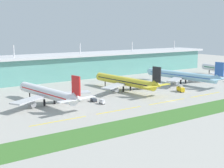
{
  "coord_description": "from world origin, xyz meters",
  "views": [
    {
      "loc": [
        -129.64,
        -125.63,
        40.73
      ],
      "look_at": [
        -18.15,
        34.06,
        7.0
      ],
      "focal_mm": 50.33,
      "sensor_mm": 36.0,
      "label": 1
    }
  ],
  "objects": [
    {
      "name": "terminal_building",
      "position": [
        -0.0,
        112.66,
        10.47
      ],
      "size": [
        288.0,
        34.0,
        29.53
      ],
      "color": "#5B9E93",
      "rests_on": "ground"
    },
    {
      "name": "taxiway_stripe_west",
      "position": [
        -71.0,
        0.32,
        0.02
      ],
      "size": [
        28.0,
        0.7,
        0.04
      ],
      "primitive_type": "cube",
      "color": "yellow",
      "rests_on": "ground"
    },
    {
      "name": "ground_plane",
      "position": [
        0.0,
        0.0,
        0.0
      ],
      "size": [
        600.0,
        600.0,
        0.0
      ],
      "primitive_type": "plane",
      "color": "#A8A59E"
    },
    {
      "name": "taxiway_stripe_centre",
      "position": [
        -3.0,
        0.32,
        0.02
      ],
      "size": [
        28.0,
        0.7,
        0.04
      ],
      "primitive_type": "cube",
      "color": "yellow",
      "rests_on": "ground"
    },
    {
      "name": "airliner_center",
      "position": [
        -3.0,
        39.86,
        6.45
      ],
      "size": [
        48.65,
        65.53,
        18.9
      ],
      "color": "yellow",
      "rests_on": "ground"
    },
    {
      "name": "airliner_near_middle",
      "position": [
        -62.01,
        32.81,
        6.45
      ],
      "size": [
        48.39,
        62.42,
        18.9
      ],
      "color": "white",
      "rests_on": "ground"
    },
    {
      "name": "airliner_far_middle",
      "position": [
        48.78,
        37.26,
        6.46
      ],
      "size": [
        48.35,
        70.13,
        18.9
      ],
      "color": "#9ED1EA",
      "rests_on": "ground"
    },
    {
      "name": "fuel_truck",
      "position": [
        25.2,
        16.44,
        2.26
      ],
      "size": [
        5.0,
        7.65,
        4.95
      ],
      "color": "gold",
      "rests_on": "ground"
    },
    {
      "name": "baggage_cart",
      "position": [
        -36.92,
        16.73,
        1.26
      ],
      "size": [
        1.98,
        3.61,
        2.48
      ],
      "color": "silver",
      "rests_on": "ground"
    },
    {
      "name": "taxiway_stripe_mid_east",
      "position": [
        31.0,
        0.32,
        0.02
      ],
      "size": [
        28.0,
        0.7,
        0.04
      ],
      "primitive_type": "cube",
      "color": "yellow",
      "rests_on": "ground"
    },
    {
      "name": "pushback_tug",
      "position": [
        -37.59,
        24.62,
        1.1
      ],
      "size": [
        3.05,
        4.69,
        1.85
      ],
      "color": "#333842",
      "rests_on": "ground"
    },
    {
      "name": "taxiway_stripe_mid_west",
      "position": [
        -37.0,
        0.32,
        0.02
      ],
      "size": [
        28.0,
        0.7,
        0.04
      ],
      "primitive_type": "cube",
      "color": "yellow",
      "rests_on": "ground"
    },
    {
      "name": "grass_verge",
      "position": [
        0.0,
        -23.36,
        0.05
      ],
      "size": [
        300.0,
        18.0,
        0.1
      ],
      "primitive_type": "cube",
      "color": "#3D702D",
      "rests_on": "ground"
    }
  ]
}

